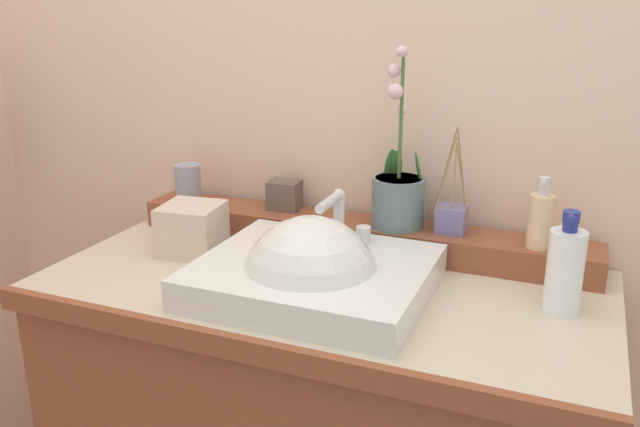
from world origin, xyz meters
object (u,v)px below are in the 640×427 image
Objects in this scene: sink_basin at (312,281)px; reed_diffuser at (452,218)px; soap_bar at (281,231)px; trinket_box at (284,195)px; tissue_box at (192,229)px; soap_dispenser at (540,219)px; potted_plant at (398,194)px; tumbler_cup at (188,184)px; lotion_bottle at (565,270)px.

sink_basin is 0.36m from reed_diffuser.
soap_bar is 0.92× the size of trinket_box.
trinket_box is 0.25m from tissue_box.
soap_dispenser is at bearing -8.09° from reed_diffuser.
potted_plant reaches higher than tissue_box.
tumbler_cup is 0.92m from lotion_bottle.
sink_basin is 3.43× the size of tissue_box.
tissue_box is (-0.43, -0.18, -0.08)m from potted_plant.
sink_basin is 0.37m from trinket_box.
soap_dispenser reaches higher than trinket_box.
lotion_bottle is (0.58, -0.01, 0.01)m from soap_bar.
lotion_bottle is 0.80m from tissue_box.
potted_plant is 2.04× the size of lotion_bottle.
tumbler_cup is 0.76× the size of tissue_box.
reed_diffuser is 0.42m from trinket_box.
reed_diffuser is 1.20× the size of lotion_bottle.
lotion_bottle is (0.06, -0.15, -0.04)m from soap_dispenser.
soap_bar is 0.36m from tumbler_cup.
sink_basin is at bearing -60.12° from trinket_box.
soap_dispenser is 0.77× the size of lotion_bottle.
potted_plant reaches higher than soap_bar.
soap_bar is 0.36× the size of lotion_bottle.
soap_dispenser is (0.52, 0.14, 0.05)m from soap_bar.
sink_basin is at bearing -16.80° from tissue_box.
lotion_bottle is at bearing -20.42° from trinket_box.
sink_basin is at bearing -126.90° from reed_diffuser.
tumbler_cup is 0.50× the size of lotion_bottle.
tumbler_cup is at bearing -179.88° from soap_dispenser.
sink_basin is at bearing -44.19° from soap_bar.
lotion_bottle is at bearing -9.53° from tumbler_cup.
lotion_bottle is (0.25, -0.18, -0.01)m from reed_diffuser.
sink_basin is 0.49m from soap_dispenser.
sink_basin is at bearing -29.80° from tumbler_cup.
soap_dispenser is at bearing 32.90° from sink_basin.
tissue_box is (-0.56, -0.18, -0.04)m from reed_diffuser.
sink_basin is 0.47m from lotion_bottle.
soap_bar is 0.58m from lotion_bottle.
tissue_box is (0.11, -0.15, -0.06)m from tumbler_cup.
soap_bar is (-0.12, 0.12, 0.05)m from sink_basin.
trinket_box is at bearing 175.83° from potted_plant.
potted_plant is (0.09, 0.28, 0.11)m from sink_basin.
potted_plant is at bearing 36.85° from soap_bar.
trinket_box is 0.59× the size of tissue_box.
trinket_box is at bearing 177.77° from reed_diffuser.
soap_dispenser is (0.40, 0.26, 0.10)m from sink_basin.
tumbler_cup is (-0.33, 0.14, 0.04)m from soap_bar.
soap_bar is at bearing 135.81° from sink_basin.
tumbler_cup is at bearing -177.57° from reed_diffuser.
sink_basin is 5.87× the size of trinket_box.
tissue_box is (-0.14, -0.20, -0.04)m from trinket_box.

